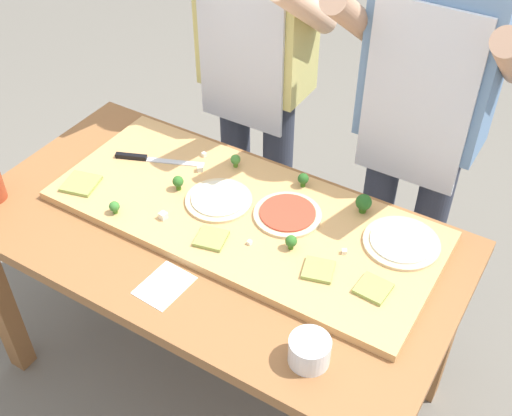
% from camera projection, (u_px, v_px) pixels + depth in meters
% --- Properties ---
extents(ground_plane, '(8.00, 8.00, 0.00)m').
position_uv_depth(ground_plane, '(221.00, 376.00, 2.48)').
color(ground_plane, '#6B665B').
extents(prep_table, '(1.53, 0.81, 0.78)m').
position_uv_depth(prep_table, '(213.00, 255.00, 2.04)').
color(prep_table, brown).
rests_on(prep_table, ground).
extents(cutting_board, '(1.23, 0.53, 0.03)m').
position_uv_depth(cutting_board, '(243.00, 215.00, 2.00)').
color(cutting_board, tan).
rests_on(cutting_board, prep_table).
extents(chefs_knife, '(0.29, 0.14, 0.02)m').
position_uv_depth(chefs_knife, '(147.00, 158.00, 2.19)').
color(chefs_knife, '#B7BABF').
rests_on(chefs_knife, cutting_board).
extents(pizza_whole_tomato_red, '(0.21, 0.21, 0.02)m').
position_uv_depth(pizza_whole_tomato_red, '(288.00, 214.00, 1.97)').
color(pizza_whole_tomato_red, beige).
rests_on(pizza_whole_tomato_red, cutting_board).
extents(pizza_whole_cheese_artichoke, '(0.21, 0.21, 0.02)m').
position_uv_depth(pizza_whole_cheese_artichoke, '(219.00, 200.00, 2.02)').
color(pizza_whole_cheese_artichoke, beige).
rests_on(pizza_whole_cheese_artichoke, cutting_board).
extents(pizza_whole_white_garlic, '(0.23, 0.23, 0.02)m').
position_uv_depth(pizza_whole_white_garlic, '(402.00, 242.00, 1.88)').
color(pizza_whole_white_garlic, beige).
rests_on(pizza_whole_white_garlic, cutting_board).
extents(pizza_slice_near_left, '(0.10, 0.10, 0.01)m').
position_uv_depth(pizza_slice_near_left, '(211.00, 238.00, 1.89)').
color(pizza_slice_near_left, '#899E4C').
rests_on(pizza_slice_near_left, cutting_board).
extents(pizza_slice_far_left, '(0.10, 0.10, 0.01)m').
position_uv_depth(pizza_slice_far_left, '(318.00, 270.00, 1.80)').
color(pizza_slice_far_left, '#899E4C').
rests_on(pizza_slice_far_left, cutting_board).
extents(pizza_slice_near_right, '(0.09, 0.09, 0.01)m').
position_uv_depth(pizza_slice_near_right, '(373.00, 288.00, 1.75)').
color(pizza_slice_near_right, '#899E4C').
rests_on(pizza_slice_near_right, cutting_board).
extents(pizza_slice_far_right, '(0.13, 0.13, 0.01)m').
position_uv_depth(pizza_slice_far_right, '(81.00, 184.00, 2.09)').
color(pizza_slice_far_right, '#899E4C').
rests_on(pizza_slice_far_right, cutting_board).
extents(broccoli_floret_front_left, '(0.03, 0.03, 0.05)m').
position_uv_depth(broccoli_floret_front_left, '(235.00, 160.00, 2.15)').
color(broccoli_floret_front_left, '#487A23').
rests_on(broccoli_floret_front_left, cutting_board).
extents(broccoli_floret_back_mid, '(0.04, 0.04, 0.05)m').
position_uv_depth(broccoli_floret_back_mid, '(303.00, 179.00, 2.07)').
color(broccoli_floret_back_mid, '#2C5915').
rests_on(broccoli_floret_back_mid, cutting_board).
extents(broccoli_floret_center_right, '(0.04, 0.04, 0.05)m').
position_uv_depth(broccoli_floret_center_right, '(178.00, 182.00, 2.05)').
color(broccoli_floret_center_right, '#366618').
rests_on(broccoli_floret_center_right, cutting_board).
extents(broccoli_floret_back_right, '(0.04, 0.04, 0.05)m').
position_uv_depth(broccoli_floret_back_right, '(291.00, 242.00, 1.85)').
color(broccoli_floret_back_right, '#366618').
rests_on(broccoli_floret_back_right, cutting_board).
extents(broccoli_floret_back_left, '(0.05, 0.05, 0.06)m').
position_uv_depth(broccoli_floret_back_left, '(364.00, 203.00, 1.97)').
color(broccoli_floret_back_left, '#2C5915').
rests_on(broccoli_floret_back_left, cutting_board).
extents(broccoli_floret_front_mid, '(0.03, 0.03, 0.04)m').
position_uv_depth(broccoli_floret_front_mid, '(114.00, 207.00, 1.97)').
color(broccoli_floret_front_mid, '#3F7220').
rests_on(broccoli_floret_front_mid, cutting_board).
extents(cheese_crumble_a, '(0.02, 0.02, 0.01)m').
position_uv_depth(cheese_crumble_a, '(344.00, 252.00, 1.85)').
color(cheese_crumble_a, white).
rests_on(cheese_crumble_a, cutting_board).
extents(cheese_crumble_b, '(0.01, 0.01, 0.01)m').
position_uv_depth(cheese_crumble_b, '(250.00, 243.00, 1.88)').
color(cheese_crumble_b, white).
rests_on(cheese_crumble_b, cutting_board).
extents(cheese_crumble_c, '(0.02, 0.02, 0.01)m').
position_uv_depth(cheese_crumble_c, '(204.00, 154.00, 2.21)').
color(cheese_crumble_c, silver).
rests_on(cheese_crumble_c, cutting_board).
extents(cheese_crumble_d, '(0.02, 0.02, 0.02)m').
position_uv_depth(cheese_crumble_d, '(163.00, 216.00, 1.96)').
color(cheese_crumble_d, silver).
rests_on(cheese_crumble_d, cutting_board).
extents(cheese_crumble_e, '(0.03, 0.03, 0.02)m').
position_uv_depth(cheese_crumble_e, '(200.00, 169.00, 2.14)').
color(cheese_crumble_e, silver).
rests_on(cheese_crumble_e, cutting_board).
extents(flour_cup, '(0.11, 0.11, 0.08)m').
position_uv_depth(flour_cup, '(309.00, 352.00, 1.59)').
color(flour_cup, white).
rests_on(flour_cup, prep_table).
extents(recipe_note, '(0.13, 0.16, 0.00)m').
position_uv_depth(recipe_note, '(164.00, 285.00, 1.80)').
color(recipe_note, white).
rests_on(recipe_note, prep_table).
extents(cook_left, '(0.54, 0.39, 1.67)m').
position_uv_depth(cook_left, '(255.00, 62.00, 2.31)').
color(cook_left, '#333847').
rests_on(cook_left, ground).
extents(cook_right, '(0.54, 0.39, 1.67)m').
position_uv_depth(cook_right, '(423.00, 112.00, 2.06)').
color(cook_right, '#333847').
rests_on(cook_right, ground).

